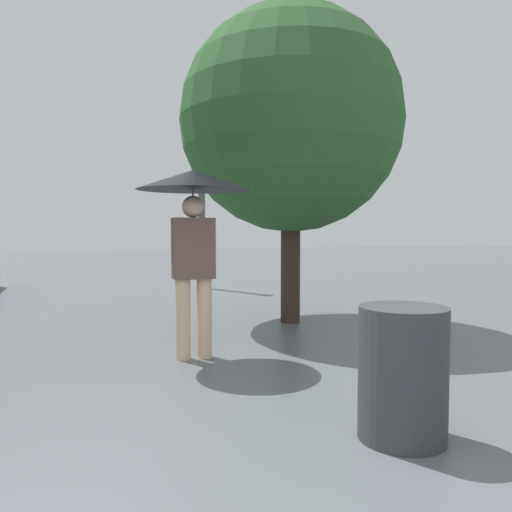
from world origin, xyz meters
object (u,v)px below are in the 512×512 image
Objects in this scene: pedestrian at (193,207)px; street_lamp at (202,190)px; tree at (291,122)px; trash_bin at (403,373)px.

street_lamp is (1.48, 6.06, 0.64)m from pedestrian.
tree is 1.16× the size of street_lamp.
pedestrian is at bearing -138.58° from tree.
tree is at bearing 41.42° from pedestrian.
trash_bin is at bearing -102.80° from tree.
pedestrian reaches higher than trash_bin.
tree is 5.19× the size of trash_bin.
street_lamp is at bearing 76.24° from pedestrian.
trash_bin is at bearing -94.18° from street_lamp.
street_lamp is at bearing 93.65° from tree.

